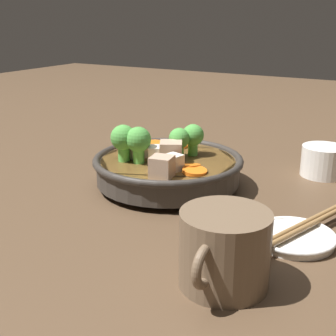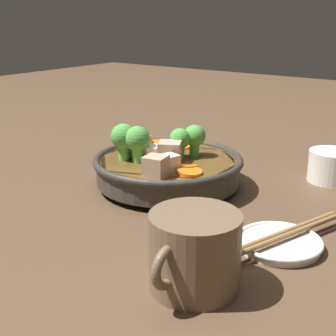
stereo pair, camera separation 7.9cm
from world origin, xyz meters
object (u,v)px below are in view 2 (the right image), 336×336
side_saucer (279,243)px  tea_cup (331,166)px  chopsticks_pair (280,236)px  stirfry_bowl (167,165)px  dark_mug (194,252)px

side_saucer → tea_cup: size_ratio=1.37×
side_saucer → chopsticks_pair: (-0.00, -0.00, 0.01)m
stirfry_bowl → tea_cup: (-0.19, 0.22, -0.01)m
stirfry_bowl → chopsticks_pair: (0.09, 0.25, -0.02)m
side_saucer → dark_mug: bearing=-15.9°
dark_mug → tea_cup: bearing=178.4°
stirfry_bowl → chopsticks_pair: 0.26m
stirfry_bowl → side_saucer: size_ratio=2.33×
side_saucer → tea_cup: (-0.29, -0.03, 0.02)m
stirfry_bowl → chopsticks_pair: size_ratio=1.16×
stirfry_bowl → tea_cup: 0.29m
dark_mug → chopsticks_pair: bearing=164.1°
stirfry_bowl → tea_cup: bearing=131.2°
dark_mug → stirfry_bowl: bearing=-138.4°
tea_cup → chopsticks_pair: bearing=5.6°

